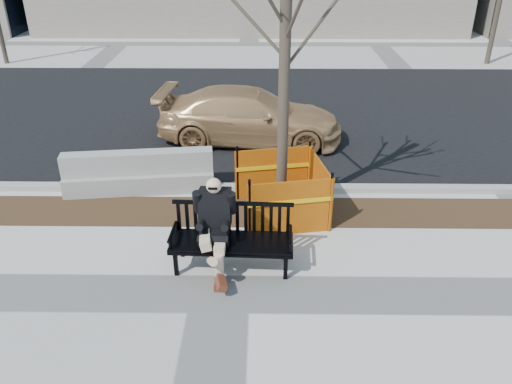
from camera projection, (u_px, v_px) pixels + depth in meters
ground at (220, 294)px, 8.21m from camera, size 120.00×120.00×0.00m
mulch_strip at (229, 212)px, 10.50m from camera, size 40.00×1.20×0.02m
asphalt_street at (241, 111)px, 15.98m from camera, size 60.00×10.40×0.01m
curb at (232, 188)px, 11.32m from camera, size 60.00×0.25×0.12m
bench at (232, 267)px, 8.85m from camera, size 2.13×0.84×1.12m
seated_man at (216, 264)px, 8.91m from camera, size 0.74×1.18×1.61m
tree_fence at (281, 214)px, 10.42m from camera, size 2.86×2.86×6.11m
sedan at (250, 141)px, 13.89m from camera, size 4.98×2.39×1.40m
jersey_barrier_left at (141, 190)px, 11.36m from camera, size 3.26×1.03×0.92m
far_tree_left at (7, 63)px, 21.38m from camera, size 2.29×2.29×5.58m
far_tree_right at (487, 63)px, 21.32m from camera, size 2.67×2.67×6.06m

